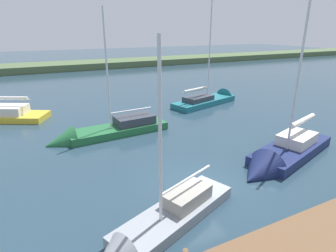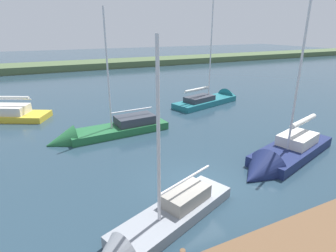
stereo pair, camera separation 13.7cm
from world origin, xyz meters
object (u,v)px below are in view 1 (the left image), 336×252
Objects in this scene: sailboat_far_left at (103,134)px; sailboat_outer_mooring at (281,158)px; sailboat_behind_pier at (161,228)px; sailboat_mid_channel at (213,100)px.

sailboat_outer_mooring is at bearing 130.05° from sailboat_far_left.
sailboat_far_left is 0.98× the size of sailboat_outer_mooring.
sailboat_behind_pier is at bearing 83.70° from sailboat_far_left.
sailboat_outer_mooring is 8.97m from sailboat_behind_pier.
sailboat_outer_mooring is 1.23× the size of sailboat_behind_pier.
sailboat_far_left is 11.90m from sailboat_outer_mooring.
sailboat_far_left is 13.54m from sailboat_mid_channel.
sailboat_outer_mooring is 0.91× the size of sailboat_mid_channel.
sailboat_far_left is at bearing -176.03° from sailboat_mid_channel.
sailboat_far_left reaches higher than sailboat_behind_pier.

